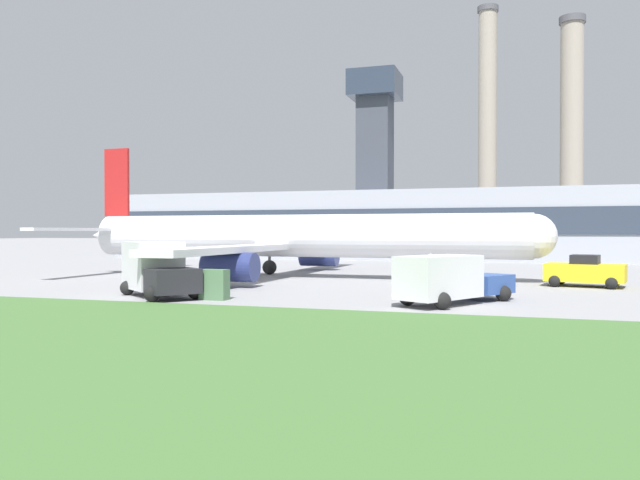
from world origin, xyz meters
TOP-DOWN VIEW (x-y plane):
  - ground_plane at (0.00, 0.00)m, footprint 400.00×400.00m
  - terminal_building at (-0.01, 30.88)m, footprint 60.90×15.59m
  - smokestack_left at (11.31, 61.14)m, footprint 3.26×3.26m
  - smokestack_right at (23.83, 62.43)m, footprint 3.93×3.93m
  - airplane at (1.45, -1.84)m, footprint 32.56×30.73m
  - pushback_tug at (19.48, -3.60)m, footprint 4.47×3.25m
  - baggage_truck at (-0.35, -15.32)m, footprint 5.28×4.81m
  - fuel_truck at (13.17, -14.40)m, footprint 4.78×6.37m
  - ground_crew_person at (11.24, -5.82)m, footprint 0.57×0.57m
  - traffic_cone_near_nose at (10.47, -5.77)m, footprint 0.51×0.51m
  - utility_cabinet at (2.90, -15.82)m, footprint 1.23×0.69m

SIDE VIEW (x-z plane):
  - ground_plane at x=0.00m, z-range 0.00..0.00m
  - traffic_cone_near_nose at x=10.47m, z-range -0.03..0.69m
  - utility_cabinet at x=2.90m, z-range 0.00..1.36m
  - pushback_tug at x=19.48m, z-range -0.08..1.69m
  - ground_crew_person at x=11.24m, z-range 0.02..1.86m
  - fuel_truck at x=13.17m, z-range 0.00..2.07m
  - baggage_truck at x=-0.35m, z-range -0.04..2.54m
  - airplane at x=1.45m, z-range -1.91..7.24m
  - terminal_building at x=-0.01m, z-range -6.71..15.03m
  - smokestack_right at x=23.83m, z-range 0.16..36.25m
  - smokestack_left at x=11.31m, z-range 0.13..38.70m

